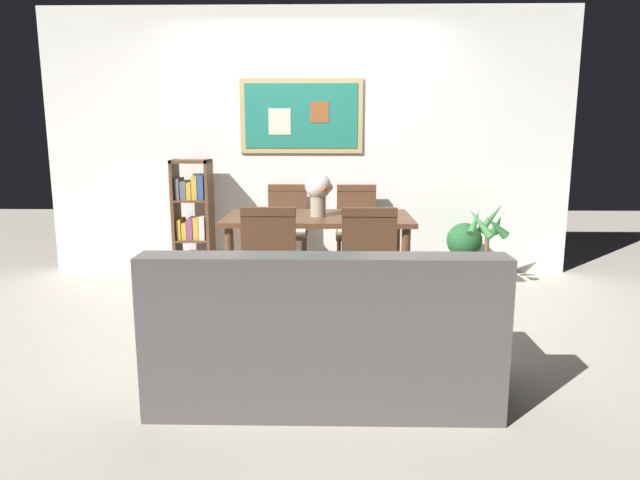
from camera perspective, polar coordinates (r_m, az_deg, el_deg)
The scene contains 12 objects.
ground_plane at distance 4.55m, azimuth -1.88°, elevation -7.45°, with size 12.00×12.00×0.00m, color beige.
wall_back_with_painting at distance 5.77m, azimuth -1.20°, elevation 9.65°, with size 5.20×0.14×2.60m.
dining_table at distance 4.78m, azimuth -0.18°, elevation 1.29°, with size 1.54×0.83×0.73m.
dining_chair_far_left at distance 5.56m, azimuth -3.31°, elevation 1.63°, with size 0.40×0.41×0.91m.
dining_chair_far_right at distance 5.53m, azimuth 3.66°, elevation 1.57°, with size 0.40×0.41×0.91m.
dining_chair_near_left at distance 4.11m, azimuth -4.97°, elevation -1.70°, with size 0.40×0.41×0.91m.
dining_chair_near_right at distance 4.09m, azimuth 4.80°, elevation -1.78°, with size 0.40×0.41×0.91m.
leather_couch at distance 3.14m, azimuth 0.36°, elevation -9.94°, with size 1.80×0.84×0.84m.
bookshelf at distance 5.67m, azimuth -12.45°, elevation 1.43°, with size 0.36×0.28×1.16m.
potted_ivy at distance 5.70m, azimuth 14.18°, elevation -0.60°, with size 0.34×0.34×0.55m.
potted_palm at distance 5.38m, azimuth 16.22°, elevation -1.55°, with size 0.41×0.42×0.80m.
flower_vase at distance 4.70m, azimuth -0.16°, elevation 4.98°, with size 0.23×0.21×0.36m.
Camera 1 is at (0.24, -4.31, 1.43)m, focal length 32.08 mm.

